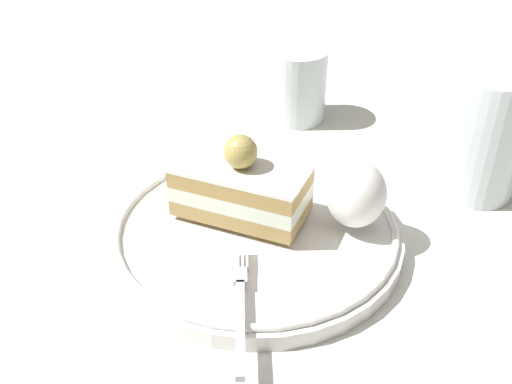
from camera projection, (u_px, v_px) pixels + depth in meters
The scene contains 7 objects.
ground_plane at pixel (242, 229), 0.51m from camera, with size 2.40×2.40×0.00m, color silver.
dessert_plate at pixel (256, 232), 0.49m from camera, with size 0.24×0.24×0.02m.
cake_slice at pixel (240, 189), 0.48m from camera, with size 0.08×0.12×0.07m.
whipped_cream_dollop at pixel (356, 194), 0.47m from camera, with size 0.05×0.05×0.06m, color white.
fork at pixel (240, 301), 0.41m from camera, with size 0.10×0.08×0.00m.
drink_glass_near at pixel (297, 89), 0.66m from camera, with size 0.07×0.07×0.08m.
drink_glass_far at pixel (483, 140), 0.53m from camera, with size 0.07×0.07×0.12m.
Camera 1 is at (0.32, 0.25, 0.31)m, focal length 41.91 mm.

